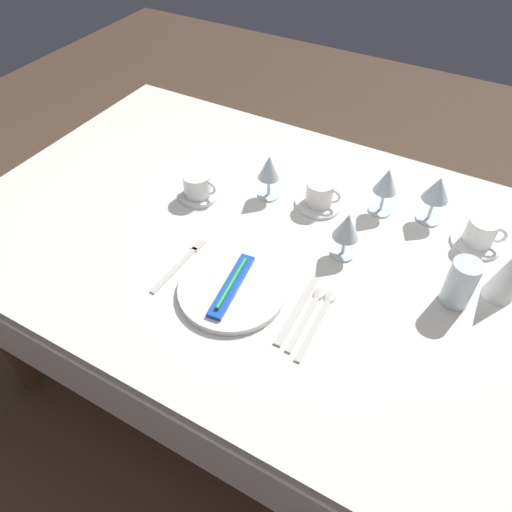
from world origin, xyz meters
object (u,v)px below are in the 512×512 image
toothbrush_package (232,285)px  dinner_knife (297,311)px  wine_glass_right (347,228)px  wine_glass_left (386,183)px  drink_tumbler (461,283)px  coffee_cup_right (198,185)px  dinner_plate (232,290)px  fork_outer (181,263)px  spoon_dessert (320,316)px  napkin_folded (508,273)px  wine_glass_far (437,191)px  spoon_soup (310,310)px  coffee_cup_left (482,231)px  wine_glass_centre (269,169)px  coffee_cup_far (320,193)px

toothbrush_package → dinner_knife: bearing=8.2°
wine_glass_right → wine_glass_left: bearing=82.7°
drink_tumbler → coffee_cup_right: bearing=177.4°
dinner_plate → dinner_knife: size_ratio=1.15×
fork_outer → wine_glass_left: 0.60m
spoon_dessert → napkin_folded: napkin_folded is taller
spoon_dessert → wine_glass_far: wine_glass_far is taller
spoon_soup → coffee_cup_left: bearing=55.4°
spoon_soup → drink_tumbler: drink_tumbler is taller
dinner_plate → drink_tumbler: drink_tumbler is taller
coffee_cup_left → coffee_cup_right: bearing=-165.7°
dinner_knife → coffee_cup_left: bearing=54.0°
spoon_dessert → coffee_cup_right: coffee_cup_right is taller
coffee_cup_right → napkin_folded: (0.85, 0.04, 0.03)m
drink_tumbler → toothbrush_package: bearing=-153.6°
spoon_dessert → spoon_soup: bearing=173.9°
dinner_plate → wine_glass_left: wine_glass_left is taller
fork_outer → spoon_dessert: 0.39m
dinner_plate → spoon_dessert: (0.22, 0.04, -0.01)m
dinner_plate → toothbrush_package: (0.00, 0.00, 0.02)m
spoon_dessert → napkin_folded: size_ratio=1.47×
coffee_cup_right → napkin_folded: 0.85m
toothbrush_package → spoon_dessert: (0.22, 0.04, -0.02)m
dinner_knife → wine_glass_far: bearing=69.4°
wine_glass_centre → toothbrush_package: bearing=-75.0°
dinner_plate → coffee_cup_far: coffee_cup_far is taller
spoon_dessert → wine_glass_far: (0.13, 0.47, 0.10)m
dinner_knife → spoon_dessert: spoon_dessert is taller
coffee_cup_right → toothbrush_package: bearing=-44.1°
coffee_cup_far → wine_glass_centre: bearing=-167.6°
spoon_soup → spoon_dessert: size_ratio=0.93×
dinner_plate → fork_outer: size_ratio=1.24×
coffee_cup_far → wine_glass_left: (0.17, 0.06, 0.05)m
dinner_plate → wine_glass_centre: (-0.10, 0.38, 0.09)m
dinner_knife → wine_glass_left: bearing=83.7°
coffee_cup_left → wine_glass_left: wine_glass_left is taller
coffee_cup_left → wine_glass_centre: 0.60m
fork_outer → wine_glass_right: (0.35, 0.24, 0.09)m
dinner_knife → coffee_cup_far: size_ratio=2.20×
spoon_dessert → wine_glass_centre: 0.48m
wine_glass_far → napkin_folded: napkin_folded is taller
coffee_cup_left → napkin_folded: napkin_folded is taller
coffee_cup_left → drink_tumbler: bearing=-92.0°
dinner_plate → fork_outer: bearing=174.0°
coffee_cup_right → dinner_plate: bearing=-44.1°
drink_tumbler → dinner_plate: bearing=-153.6°
wine_glass_left → spoon_dessert: bearing=-89.3°
napkin_folded → wine_glass_far: bearing=138.5°
toothbrush_package → fork_outer: (-0.17, 0.02, -0.02)m
dinner_knife → wine_glass_left: size_ratio=1.59×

